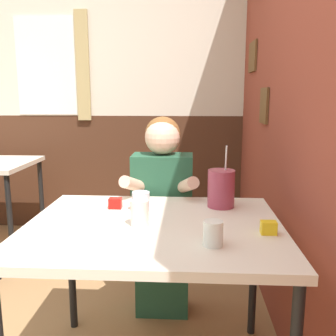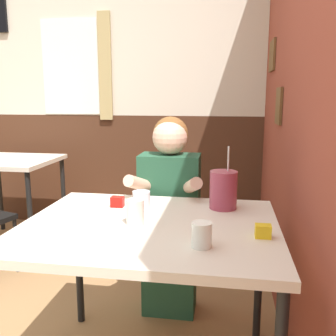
% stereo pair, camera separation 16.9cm
% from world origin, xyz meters
% --- Properties ---
extents(brick_wall_right, '(0.08, 4.29, 2.70)m').
position_xyz_m(brick_wall_right, '(1.44, 1.15, 1.35)').
color(brick_wall_right, brown).
rests_on(brick_wall_right, ground_plane).
extents(back_wall, '(5.83, 0.09, 2.70)m').
position_xyz_m(back_wall, '(-0.01, 2.32, 1.36)').
color(back_wall, beige).
rests_on(back_wall, ground_plane).
extents(main_table, '(1.07, 0.86, 0.76)m').
position_xyz_m(main_table, '(0.78, 0.28, 0.69)').
color(main_table, beige).
rests_on(main_table, ground_plane).
extents(person_seated, '(0.42, 0.40, 1.17)m').
position_xyz_m(person_seated, '(0.77, 0.87, 0.61)').
color(person_seated, '#235138').
rests_on(person_seated, ground_plane).
extents(cocktail_pitcher, '(0.13, 0.13, 0.30)m').
position_xyz_m(cocktail_pitcher, '(1.08, 0.55, 0.85)').
color(cocktail_pitcher, '#99384C').
rests_on(cocktail_pitcher, main_table).
extents(glass_near_pitcher, '(0.08, 0.08, 0.09)m').
position_xyz_m(glass_near_pitcher, '(0.70, 0.46, 0.80)').
color(glass_near_pitcher, silver).
rests_on(glass_near_pitcher, main_table).
extents(glass_center, '(0.07, 0.07, 0.09)m').
position_xyz_m(glass_center, '(1.01, 0.07, 0.80)').
color(glass_center, silver).
rests_on(glass_center, main_table).
extents(glass_far_side, '(0.08, 0.08, 0.11)m').
position_xyz_m(glass_far_side, '(0.73, 0.26, 0.81)').
color(glass_far_side, silver).
rests_on(glass_far_side, main_table).
extents(condiment_ketchup, '(0.06, 0.04, 0.05)m').
position_xyz_m(condiment_ketchup, '(0.58, 0.49, 0.78)').
color(condiment_ketchup, '#B7140F').
rests_on(condiment_ketchup, main_table).
extents(condiment_mustard, '(0.06, 0.04, 0.05)m').
position_xyz_m(condiment_mustard, '(1.24, 0.19, 0.78)').
color(condiment_mustard, yellow).
rests_on(condiment_mustard, main_table).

